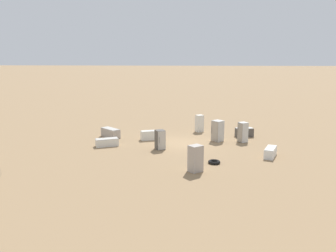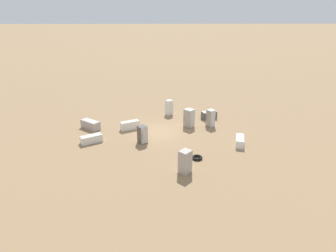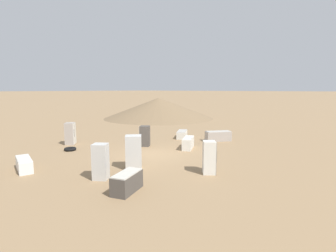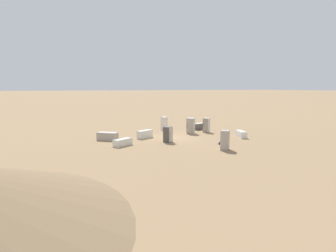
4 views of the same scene
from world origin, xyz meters
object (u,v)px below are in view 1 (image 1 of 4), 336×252
at_px(discarded_fridge_1, 160,140).
at_px(discarded_fridge_3, 107,142).
at_px(discarded_fridge_4, 195,158).
at_px(discarded_fridge_7, 243,132).
at_px(discarded_fridge_8, 270,152).
at_px(discarded_fridge_9, 244,132).
at_px(discarded_fridge_0, 111,133).
at_px(discarded_fridge_2, 151,135).
at_px(discarded_fridge_6, 218,131).
at_px(scrap_tire, 214,162).
at_px(discarded_fridge_5, 199,123).

bearing_deg(discarded_fridge_1, discarded_fridge_3, -35.92).
relative_size(discarded_fridge_4, discarded_fridge_7, 0.99).
relative_size(discarded_fridge_1, discarded_fridge_8, 0.78).
bearing_deg(discarded_fridge_8, discarded_fridge_9, -60.38).
bearing_deg(discarded_fridge_7, discarded_fridge_0, 56.51).
relative_size(discarded_fridge_1, discarded_fridge_2, 0.80).
bearing_deg(discarded_fridge_9, discarded_fridge_6, 113.12).
xyz_separation_m(discarded_fridge_4, discarded_fridge_7, (-3.20, -7.77, 0.01)).
xyz_separation_m(discarded_fridge_7, scrap_tire, (2.13, 6.06, -0.70)).
xyz_separation_m(discarded_fridge_6, discarded_fridge_8, (-3.59, 3.95, -0.53)).
bearing_deg(discarded_fridge_8, discarded_fridge_6, -30.68).
height_order(discarded_fridge_1, discarded_fridge_2, discarded_fridge_1).
height_order(discarded_fridge_4, scrap_tire, discarded_fridge_4).
height_order(discarded_fridge_0, discarded_fridge_4, discarded_fridge_4).
bearing_deg(discarded_fridge_7, discarded_fridge_3, 72.28).
bearing_deg(discarded_fridge_2, discarded_fridge_1, 178.92).
xyz_separation_m(discarded_fridge_5, discarded_fridge_7, (-3.67, 3.36, 0.02)).
bearing_deg(discarded_fridge_4, discarded_fridge_8, -6.29).
height_order(discarded_fridge_0, scrap_tire, discarded_fridge_0).
relative_size(discarded_fridge_0, discarded_fridge_8, 1.08).
relative_size(discarded_fridge_6, scrap_tire, 2.19).
bearing_deg(discarded_fridge_3, discarded_fridge_9, -93.76).
bearing_deg(discarded_fridge_1, discarded_fridge_8, 141.69).
relative_size(discarded_fridge_2, discarded_fridge_8, 0.98).
relative_size(discarded_fridge_2, discarded_fridge_4, 1.13).
height_order(discarded_fridge_7, scrap_tire, discarded_fridge_7).
relative_size(discarded_fridge_5, discarded_fridge_8, 0.86).
bearing_deg(discarded_fridge_0, discarded_fridge_3, -127.52).
height_order(discarded_fridge_0, discarded_fridge_9, discarded_fridge_0).
relative_size(discarded_fridge_1, discarded_fridge_7, 0.89).
relative_size(discarded_fridge_1, discarded_fridge_3, 0.78).
bearing_deg(discarded_fridge_9, discarded_fridge_7, 154.20).
distance_m(discarded_fridge_4, discarded_fridge_9, 10.36).
distance_m(discarded_fridge_2, discarded_fridge_4, 8.51).
relative_size(discarded_fridge_2, discarded_fridge_3, 0.97).
bearing_deg(discarded_fridge_0, discarded_fridge_9, -41.00).
height_order(discarded_fridge_4, discarded_fridge_9, discarded_fridge_4).
relative_size(discarded_fridge_5, discarded_fridge_7, 0.98).
xyz_separation_m(discarded_fridge_4, discarded_fridge_5, (0.46, -11.13, -0.01)).
height_order(discarded_fridge_0, discarded_fridge_6, discarded_fridge_6).
bearing_deg(discarded_fridge_7, discarded_fridge_4, 123.88).
height_order(discarded_fridge_4, discarded_fridge_5, discarded_fridge_4).
relative_size(discarded_fridge_1, discarded_fridge_6, 0.84).
relative_size(discarded_fridge_4, scrap_tire, 2.04).
distance_m(discarded_fridge_2, discarded_fridge_6, 5.43).
height_order(discarded_fridge_1, discarded_fridge_8, discarded_fridge_1).
bearing_deg(discarded_fridge_7, discarded_fridge_9, -41.50).
relative_size(discarded_fridge_0, discarded_fridge_1, 1.38).
distance_m(discarded_fridge_7, scrap_tire, 6.46).
height_order(discarded_fridge_7, discarded_fridge_8, discarded_fridge_7).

